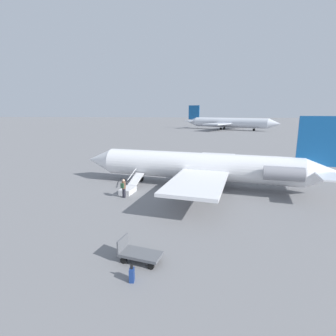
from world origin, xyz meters
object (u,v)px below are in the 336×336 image
Objects in this scene: luggage_cart at (138,253)px; suitcase at (132,275)px; airplane_main at (207,166)px; airplane_far_left at (228,122)px; passenger at (124,187)px; boarding_stairs at (130,188)px.

luggage_cart reaches higher than suitcase.
airplane_far_left is at bearing -86.70° from airplane_main.
passenger reaches higher than luggage_cart.
suitcase is at bearing -69.71° from airplane_far_left.
airplane_far_left is at bearing -0.99° from passenger.
suitcase is at bearing -154.13° from boarding_stairs.
boarding_stairs is at bearing -73.22° from airplane_far_left.
suitcase is at bearing 87.14° from airplane_main.
airplane_main is 15.07m from luggage_cart.
airplane_far_left is (-10.37, -87.00, 0.85)m from airplane_main.
passenger is (7.57, 4.46, -1.21)m from airplane_main.
passenger is at bearing -71.75° from suitcase.
luggage_cart is (3.79, 14.48, -1.75)m from airplane_main.
airplane_main is 8.18m from boarding_stairs.
airplane_far_left reaches higher than luggage_cart.
passenger is (17.93, 91.47, -2.05)m from airplane_far_left.
boarding_stairs is 2.38× the size of passenger.
suitcase is (-3.85, 11.68, -0.67)m from passenger.
luggage_cart is (-3.73, 11.82, 0.08)m from boarding_stairs.
boarding_stairs is at bearing 8.68° from passenger.
airplane_main is at bearing -49.38° from passenger.
airplane_far_left reaches higher than suitcase.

